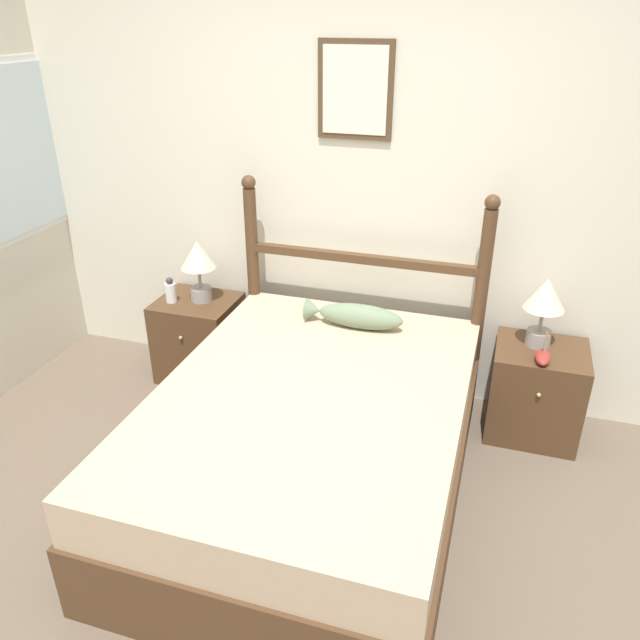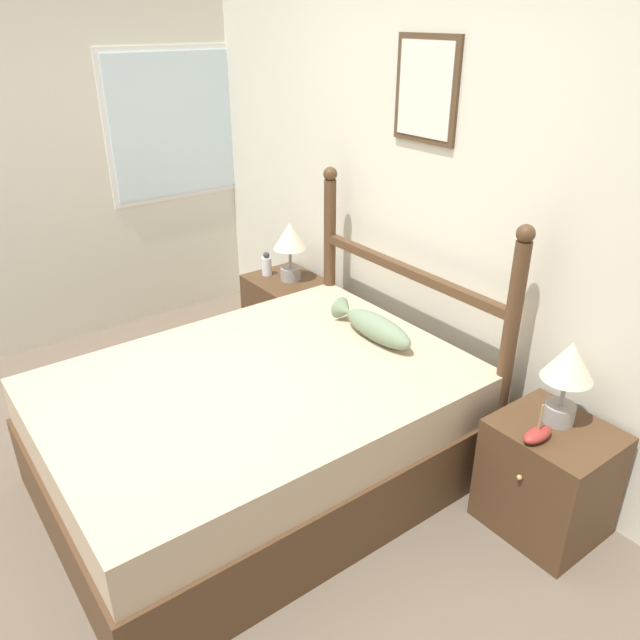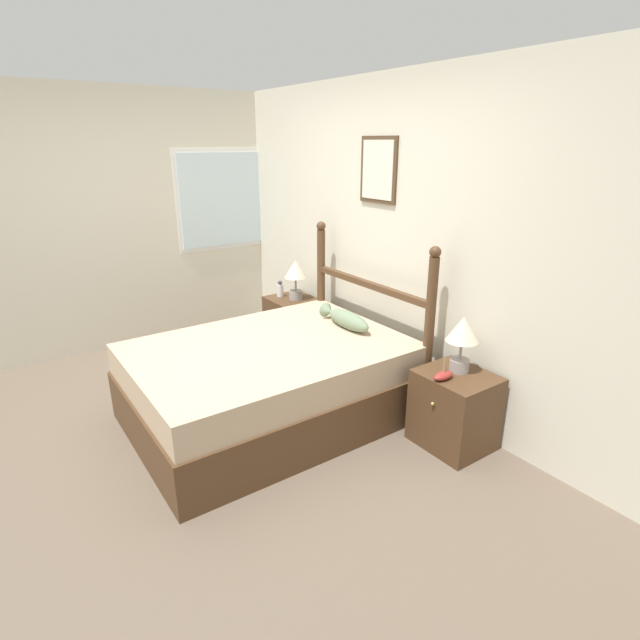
# 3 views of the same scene
# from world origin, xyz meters

# --- Properties ---
(ground_plane) EXTENTS (16.00, 16.00, 0.00)m
(ground_plane) POSITION_xyz_m (0.00, 0.00, 0.00)
(ground_plane) COLOR brown
(wall_back) EXTENTS (6.40, 0.08, 2.55)m
(wall_back) POSITION_xyz_m (-0.00, 1.73, 1.28)
(wall_back) COLOR beige
(wall_back) RESTS_ON ground_plane
(bed) EXTENTS (1.46, 2.02, 0.61)m
(bed) POSITION_xyz_m (0.06, 0.57, 0.30)
(bed) COLOR #4C331E
(bed) RESTS_ON ground_plane
(headboard) EXTENTS (1.47, 0.08, 1.36)m
(headboard) POSITION_xyz_m (0.06, 1.54, 0.74)
(headboard) COLOR #4C331E
(headboard) RESTS_ON ground_plane
(nightstand_left) EXTENTS (0.50, 0.46, 0.55)m
(nightstand_left) POSITION_xyz_m (-1.00, 1.45, 0.27)
(nightstand_left) COLOR #4C331E
(nightstand_left) RESTS_ON ground_plane
(nightstand_right) EXTENTS (0.50, 0.46, 0.55)m
(nightstand_right) POSITION_xyz_m (1.12, 1.45, 0.27)
(nightstand_right) COLOR #4C331E
(nightstand_right) RESTS_ON ground_plane
(table_lamp_left) EXTENTS (0.22, 0.22, 0.40)m
(table_lamp_left) POSITION_xyz_m (-0.97, 1.47, 0.81)
(table_lamp_left) COLOR gray
(table_lamp_left) RESTS_ON nightstand_left
(table_lamp_right) EXTENTS (0.22, 0.22, 0.40)m
(table_lamp_right) POSITION_xyz_m (1.09, 1.50, 0.81)
(table_lamp_right) COLOR gray
(table_lamp_right) RESTS_ON nightstand_right
(bottle) EXTENTS (0.07, 0.07, 0.17)m
(bottle) POSITION_xyz_m (-1.14, 1.39, 0.62)
(bottle) COLOR white
(bottle) RESTS_ON nightstand_left
(model_boat) EXTENTS (0.08, 0.16, 0.18)m
(model_boat) POSITION_xyz_m (1.12, 1.31, 0.57)
(model_boat) COLOR maroon
(model_boat) RESTS_ON nightstand_right
(fish_pillow) EXTENTS (0.56, 0.14, 0.14)m
(fish_pillow) POSITION_xyz_m (0.09, 1.28, 0.68)
(fish_pillow) COLOR gray
(fish_pillow) RESTS_ON bed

